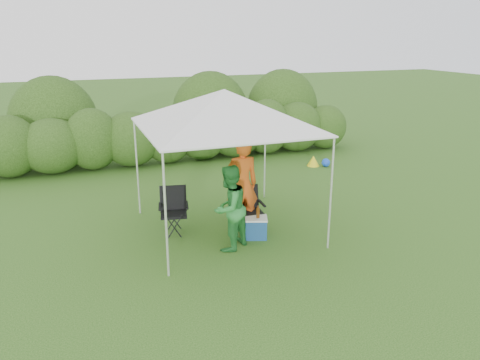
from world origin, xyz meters
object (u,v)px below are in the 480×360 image
object	(u,v)px
chair_left	(174,207)
man	(242,185)
canopy	(224,109)
cooler	(254,227)
woman	(229,208)
chair_right	(248,206)

from	to	relation	value
chair_left	man	bearing A→B (deg)	-3.86
canopy	man	bearing A→B (deg)	-22.91
canopy	man	distance (m)	1.54
canopy	cooler	bearing A→B (deg)	-56.11
man	woman	bearing A→B (deg)	54.08
man	chair_left	bearing A→B (deg)	-16.88
woman	cooler	size ratio (longest dim) A/B	2.69
canopy	chair_right	size ratio (longest dim) A/B	3.45
chair_right	chair_left	distance (m)	1.49
canopy	chair_right	xyz separation A→B (m)	(0.43, -0.16, -1.95)
chair_left	woman	world-z (taller)	woman
canopy	chair_left	xyz separation A→B (m)	(-1.01, 0.24, -1.94)
chair_right	cooler	world-z (taller)	chair_right
woman	chair_left	bearing A→B (deg)	-90.05
chair_right	woman	world-z (taller)	woman
cooler	canopy	bearing A→B (deg)	143.49
man	chair_right	bearing A→B (deg)	163.82
cooler	chair_left	bearing A→B (deg)	169.05
chair_left	woman	size ratio (longest dim) A/B	0.58
chair_left	canopy	bearing A→B (deg)	-1.62
chair_left	woman	bearing A→B (deg)	-42.70
chair_left	woman	xyz separation A→B (m)	(0.79, -1.11, 0.27)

